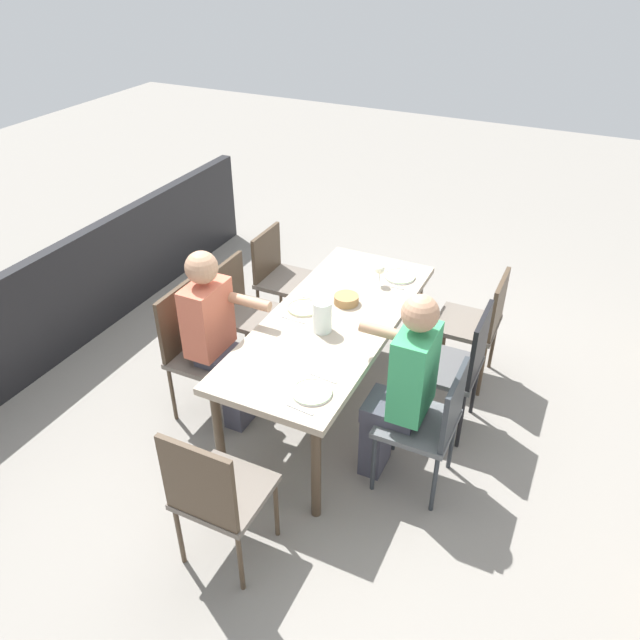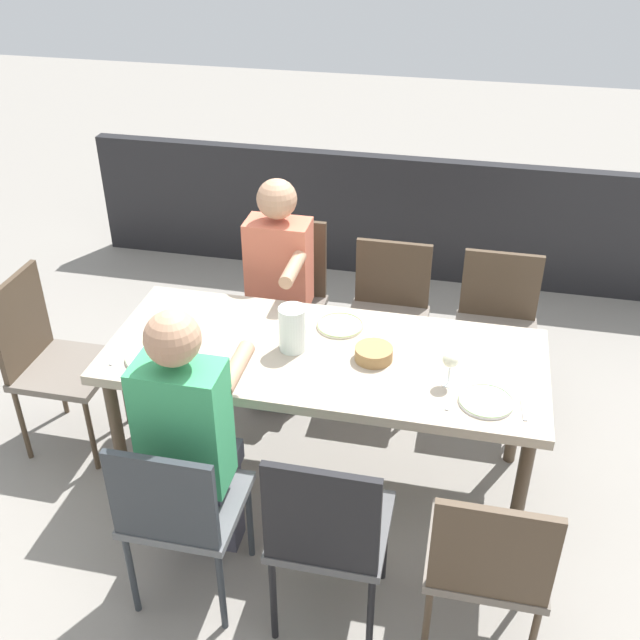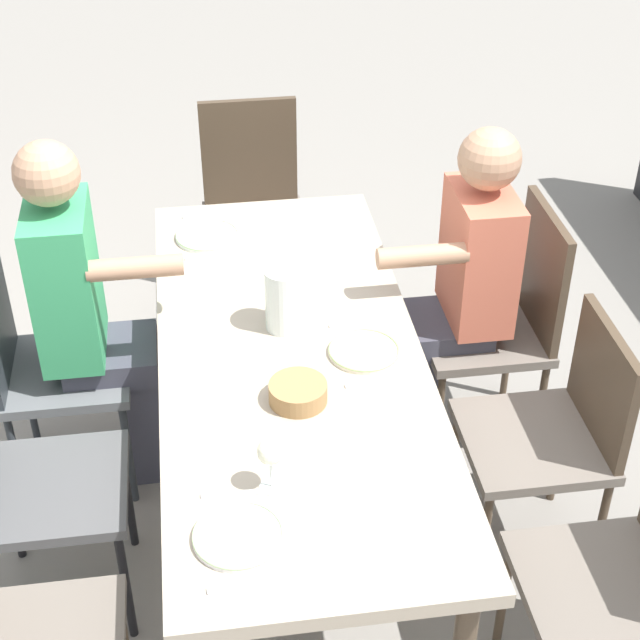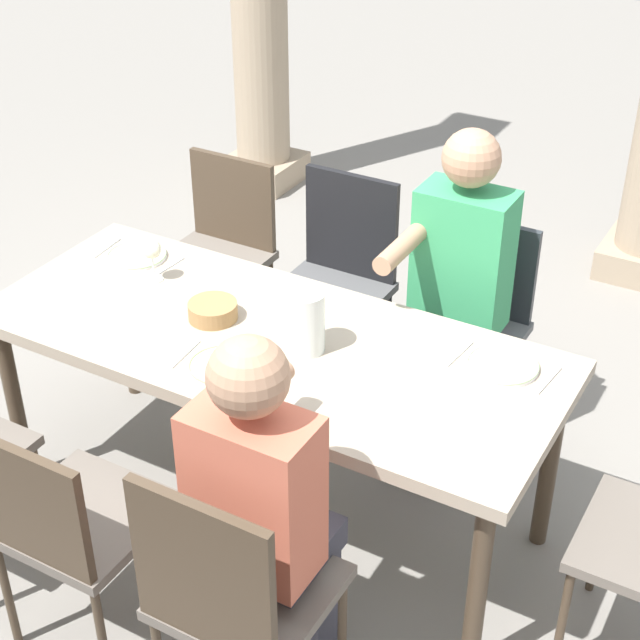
{
  "view_description": "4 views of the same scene",
  "coord_description": "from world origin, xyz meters",
  "px_view_note": "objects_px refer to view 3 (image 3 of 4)",
  "views": [
    {
      "loc": [
        3.13,
        1.41,
        2.99
      ],
      "look_at": [
        0.1,
        -0.04,
        0.8
      ],
      "focal_mm": 34.67,
      "sensor_mm": 36.0,
      "label": 1
    },
    {
      "loc": [
        -0.58,
        2.75,
        2.69
      ],
      "look_at": [
        0.04,
        -0.09,
        0.87
      ],
      "focal_mm": 42.19,
      "sensor_mm": 36.0,
      "label": 2
    },
    {
      "loc": [
        -2.42,
        0.26,
        2.6
      ],
      "look_at": [
        -0.03,
        -0.09,
        0.9
      ],
      "focal_mm": 55.61,
      "sensor_mm": 36.0,
      "label": 3
    },
    {
      "loc": [
        1.51,
        -2.31,
        2.57
      ],
      "look_at": [
        0.14,
        0.1,
        0.82
      ],
      "focal_mm": 55.57,
      "sensor_mm": 36.0,
      "label": 4
    }
  ],
  "objects_px": {
    "plate_0": "(238,536)",
    "chair_head_east": "(253,199)",
    "dining_table": "(291,371)",
    "chair_mid_south": "(557,426)",
    "chair_east_south": "(506,314)",
    "chair_mid_north": "(22,474)",
    "chair_east_north": "(42,361)",
    "diner_man_white": "(459,286)",
    "chair_west_south": "(632,572)",
    "wine_glass_0": "(271,453)",
    "plate_2": "(207,236)",
    "bread_basket": "(298,393)",
    "water_pitcher": "(285,302)",
    "diner_woman_green": "(89,310)",
    "plate_1": "(364,351)"
  },
  "relations": [
    {
      "from": "bread_basket",
      "to": "chair_east_north",
      "type": "bearing_deg",
      "value": 52.47
    },
    {
      "from": "plate_0",
      "to": "water_pitcher",
      "type": "relative_size",
      "value": 1.07
    },
    {
      "from": "plate_1",
      "to": "water_pitcher",
      "type": "xyz_separation_m",
      "value": [
        0.18,
        0.22,
        0.09
      ]
    },
    {
      "from": "chair_mid_north",
      "to": "bread_basket",
      "type": "height_order",
      "value": "chair_mid_north"
    },
    {
      "from": "chair_east_north",
      "to": "water_pitcher",
      "type": "distance_m",
      "value": 0.92
    },
    {
      "from": "water_pitcher",
      "to": "chair_east_north",
      "type": "bearing_deg",
      "value": 72.79
    },
    {
      "from": "bread_basket",
      "to": "plate_2",
      "type": "bearing_deg",
      "value": 12.36
    },
    {
      "from": "chair_mid_south",
      "to": "diner_man_white",
      "type": "bearing_deg",
      "value": 17.01
    },
    {
      "from": "diner_woman_green",
      "to": "plate_2",
      "type": "height_order",
      "value": "diner_woman_green"
    },
    {
      "from": "plate_2",
      "to": "diner_man_white",
      "type": "bearing_deg",
      "value": -111.81
    },
    {
      "from": "chair_east_north",
      "to": "plate_1",
      "type": "bearing_deg",
      "value": -112.37
    },
    {
      "from": "chair_west_south",
      "to": "diner_man_white",
      "type": "bearing_deg",
      "value": 8.69
    },
    {
      "from": "chair_east_south",
      "to": "diner_man_white",
      "type": "xyz_separation_m",
      "value": [
        -0.0,
        0.19,
        0.14
      ]
    },
    {
      "from": "chair_mid_south",
      "to": "chair_east_south",
      "type": "xyz_separation_m",
      "value": [
        0.59,
        -0.01,
        0.03
      ]
    },
    {
      "from": "diner_man_white",
      "to": "chair_head_east",
      "type": "bearing_deg",
      "value": 32.14
    },
    {
      "from": "wine_glass_0",
      "to": "bread_basket",
      "type": "bearing_deg",
      "value": -18.29
    },
    {
      "from": "chair_east_south",
      "to": "plate_2",
      "type": "distance_m",
      "value": 1.13
    },
    {
      "from": "dining_table",
      "to": "chair_mid_south",
      "type": "xyz_separation_m",
      "value": [
        -0.19,
        -0.82,
        -0.17
      ]
    },
    {
      "from": "chair_west_south",
      "to": "water_pitcher",
      "type": "xyz_separation_m",
      "value": [
        0.93,
        0.82,
        0.33
      ]
    },
    {
      "from": "plate_0",
      "to": "chair_head_east",
      "type": "bearing_deg",
      "value": -5.81
    },
    {
      "from": "chair_west_south",
      "to": "diner_man_white",
      "type": "distance_m",
      "value": 1.2
    },
    {
      "from": "chair_mid_north",
      "to": "plate_2",
      "type": "xyz_separation_m",
      "value": [
        0.93,
        -0.61,
        0.22
      ]
    },
    {
      "from": "plate_0",
      "to": "bread_basket",
      "type": "height_order",
      "value": "bread_basket"
    },
    {
      "from": "chair_mid_south",
      "to": "plate_0",
      "type": "xyz_separation_m",
      "value": [
        -0.54,
        1.04,
        0.24
      ]
    },
    {
      "from": "chair_east_south",
      "to": "water_pitcher",
      "type": "bearing_deg",
      "value": 107.05
    },
    {
      "from": "chair_mid_north",
      "to": "chair_east_north",
      "type": "xyz_separation_m",
      "value": [
        0.59,
        -0.0,
        -0.03
      ]
    },
    {
      "from": "wine_glass_0",
      "to": "bread_basket",
      "type": "relative_size",
      "value": 0.94
    },
    {
      "from": "chair_mid_north",
      "to": "wine_glass_0",
      "type": "xyz_separation_m",
      "value": [
        -0.37,
        -0.71,
        0.33
      ]
    },
    {
      "from": "chair_mid_north",
      "to": "water_pitcher",
      "type": "relative_size",
      "value": 4.4
    },
    {
      "from": "bread_basket",
      "to": "plate_1",
      "type": "bearing_deg",
      "value": -49.4
    },
    {
      "from": "plate_2",
      "to": "chair_east_north",
      "type": "bearing_deg",
      "value": 119.46
    },
    {
      "from": "bread_basket",
      "to": "wine_glass_0",
      "type": "bearing_deg",
      "value": 161.71
    },
    {
      "from": "chair_mid_north",
      "to": "chair_head_east",
      "type": "height_order",
      "value": "chair_head_east"
    },
    {
      "from": "chair_west_south",
      "to": "chair_mid_north",
      "type": "relative_size",
      "value": 0.93
    },
    {
      "from": "wine_glass_0",
      "to": "water_pitcher",
      "type": "height_order",
      "value": "water_pitcher"
    },
    {
      "from": "chair_mid_south",
      "to": "chair_east_north",
      "type": "distance_m",
      "value": 1.75
    },
    {
      "from": "plate_0",
      "to": "plate_1",
      "type": "height_order",
      "value": "same"
    },
    {
      "from": "plate_0",
      "to": "bread_basket",
      "type": "relative_size",
      "value": 1.34
    },
    {
      "from": "chair_mid_south",
      "to": "chair_head_east",
      "type": "distance_m",
      "value": 1.81
    },
    {
      "from": "chair_mid_south",
      "to": "water_pitcher",
      "type": "relative_size",
      "value": 4.12
    },
    {
      "from": "chair_mid_north",
      "to": "diner_man_white",
      "type": "bearing_deg",
      "value": -68.2
    },
    {
      "from": "chair_west_south",
      "to": "wine_glass_0",
      "type": "height_order",
      "value": "wine_glass_0"
    },
    {
      "from": "chair_west_south",
      "to": "bread_basket",
      "type": "height_order",
      "value": "chair_west_south"
    },
    {
      "from": "diner_man_white",
      "to": "bread_basket",
      "type": "bearing_deg",
      "value": 133.92
    },
    {
      "from": "diner_man_white",
      "to": "wine_glass_0",
      "type": "bearing_deg",
      "value": 141.71
    },
    {
      "from": "chair_west_south",
      "to": "chair_head_east",
      "type": "bearing_deg",
      "value": 20.49
    },
    {
      "from": "diner_woman_green",
      "to": "plate_0",
      "type": "xyz_separation_m",
      "value": [
        -1.13,
        -0.42,
        0.06
      ]
    },
    {
      "from": "water_pitcher",
      "to": "plate_1",
      "type": "bearing_deg",
      "value": -128.14
    },
    {
      "from": "chair_east_south",
      "to": "chair_head_east",
      "type": "height_order",
      "value": "chair_east_south"
    },
    {
      "from": "chair_east_north",
      "to": "plate_0",
      "type": "distance_m",
      "value": 1.31
    }
  ]
}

